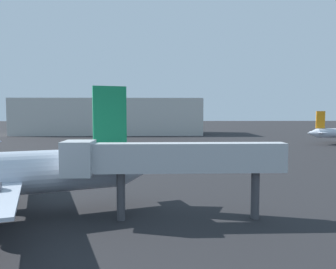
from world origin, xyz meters
TOP-DOWN VIEW (x-y plane):
  - jet_bridge at (-0.56, 17.85)m, footprint 18.19×2.81m
  - terminal_building at (-19.67, 123.73)m, footprint 70.80×24.50m

SIDE VIEW (x-z plane):
  - jet_bridge at x=-0.56m, z-range 1.75..8.34m
  - terminal_building at x=-19.67m, z-range 0.00..13.85m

